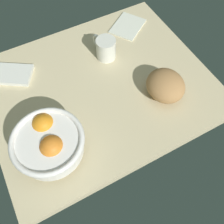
% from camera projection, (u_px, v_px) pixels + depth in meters
% --- Properties ---
extents(ground_plane, '(0.74, 0.61, 0.03)m').
position_uv_depth(ground_plane, '(99.00, 88.00, 0.85)').
color(ground_plane, beige).
extents(fruit_bowl, '(0.20, 0.20, 0.10)m').
position_uv_depth(fruit_bowl, '(49.00, 143.00, 0.66)').
color(fruit_bowl, white).
rests_on(fruit_bowl, ground).
extents(bread_loaf, '(0.13, 0.14, 0.08)m').
position_uv_depth(bread_loaf, '(165.00, 85.00, 0.78)').
color(bread_loaf, '#AF7D4A').
rests_on(bread_loaf, ground).
extents(napkin_folded, '(0.17, 0.16, 0.01)m').
position_uv_depth(napkin_folded, '(128.00, 26.00, 0.98)').
color(napkin_folded, silver).
rests_on(napkin_folded, ground).
extents(napkin_spare, '(0.17, 0.15, 0.01)m').
position_uv_depth(napkin_spare, '(11.00, 74.00, 0.85)').
color(napkin_spare, silver).
rests_on(napkin_spare, ground).
extents(mug, '(0.07, 0.11, 0.08)m').
position_uv_depth(mug, '(105.00, 48.00, 0.87)').
color(mug, silver).
rests_on(mug, ground).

